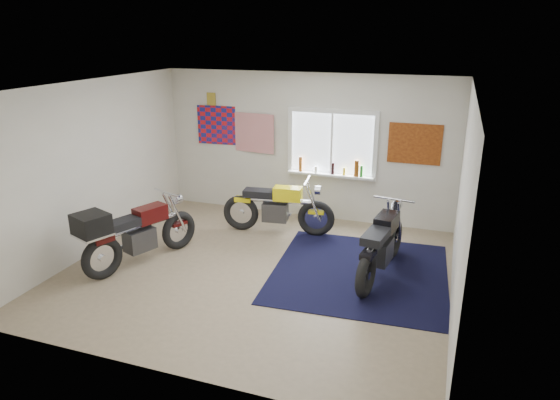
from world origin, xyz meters
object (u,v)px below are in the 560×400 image
(yellow_triumph, at_px, (277,209))
(black_chrome_bike, at_px, (381,246))
(maroon_tourer, at_px, (132,233))
(navy_rug, at_px, (360,272))

(yellow_triumph, distance_m, black_chrome_bike, 2.21)
(black_chrome_bike, distance_m, maroon_tourer, 3.68)
(navy_rug, height_order, maroon_tourer, maroon_tourer)
(navy_rug, distance_m, yellow_triumph, 2.03)
(navy_rug, relative_size, maroon_tourer, 1.32)
(navy_rug, xyz_separation_m, maroon_tourer, (-3.27, -0.89, 0.53))
(navy_rug, distance_m, black_chrome_bike, 0.53)
(yellow_triumph, height_order, maroon_tourer, maroon_tourer)
(navy_rug, bearing_deg, yellow_triumph, 147.28)
(yellow_triumph, distance_m, maroon_tourer, 2.54)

